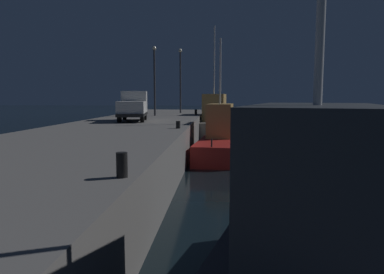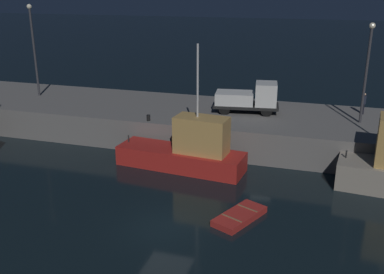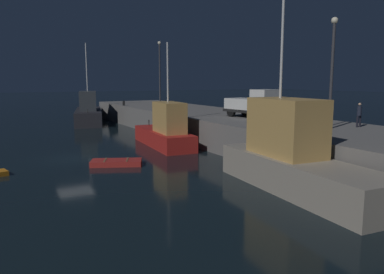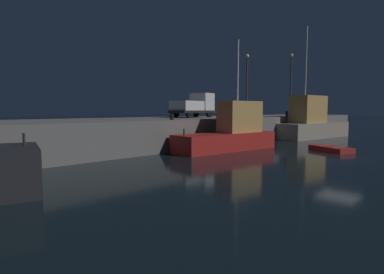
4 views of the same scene
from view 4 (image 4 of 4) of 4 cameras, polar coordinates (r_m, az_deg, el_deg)
ground_plane at (r=22.65m, az=25.03°, el=-3.61°), size 320.00×320.00×0.00m
pier_quay at (r=30.94m, az=-1.37°, el=1.27°), size 58.26×9.63×2.41m
fishing_trawler_red at (r=25.32m, az=6.98°, el=0.73°), size 9.20×3.42×8.70m
fishing_boat_blue at (r=38.25m, az=20.67°, el=2.37°), size 10.99×4.02×12.13m
rowboat_white_mid at (r=26.65m, az=23.71°, el=-1.95°), size 2.69×3.64×0.40m
lamp_post_east at (r=38.68m, az=9.87°, el=10.11°), size 0.44×0.44×7.31m
lamp_post_central at (r=43.23m, az=17.39°, el=9.82°), size 0.44×0.44×7.91m
utility_truck at (r=32.26m, az=0.42°, el=5.68°), size 5.44×2.81×2.48m
dockworker at (r=40.35m, az=7.08°, el=5.18°), size 0.32×0.45×1.70m
bollard_west at (r=24.23m, az=-3.65°, el=3.65°), size 0.28×0.28×0.47m
bollard_east at (r=37.73m, az=16.69°, el=4.03°), size 0.28×0.28×0.62m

